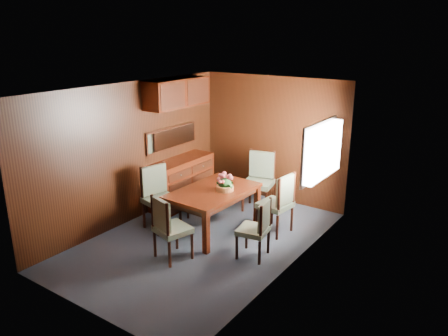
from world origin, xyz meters
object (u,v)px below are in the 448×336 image
Objects in this scene: chair_right_near at (258,226)px; chair_head at (168,225)px; sideboard at (182,182)px; chair_left_near at (158,193)px; flower_centerpiece at (225,182)px; dining_table at (213,195)px.

chair_right_near is 0.92× the size of chair_head.
sideboard is 2.44m from chair_right_near.
chair_left_near reaches higher than sideboard.
chair_head reaches higher than sideboard.
sideboard is at bearing 158.91° from flower_centerpiece.
chair_left_near is at bearing 155.77° from chair_head.
flower_centerpiece is (0.13, 1.24, 0.32)m from chair_head.
chair_right_near is at bearing 53.81° from chair_head.
chair_right_near is at bearing -27.29° from flower_centerpiece.
chair_left_near is 1.17m from chair_head.
chair_head is (1.22, -1.76, 0.09)m from sideboard.
flower_centerpiece reaches higher than dining_table.
sideboard is 1.30× the size of chair_left_near.
flower_centerpiece is (1.35, -0.52, 0.41)m from sideboard.
flower_centerpiece is (0.18, 0.08, 0.25)m from dining_table.
chair_head is at bearing -85.30° from dining_table.
chair_head is (-1.02, -0.78, 0.04)m from chair_right_near.
dining_table is 1.73× the size of chair_right_near.
sideboard is 1.07m from chair_left_near.
chair_head is at bearing -95.92° from flower_centerpiece.
chair_right_near is (1.07, -0.38, -0.12)m from dining_table.
chair_right_near is 1.29m from chair_head.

